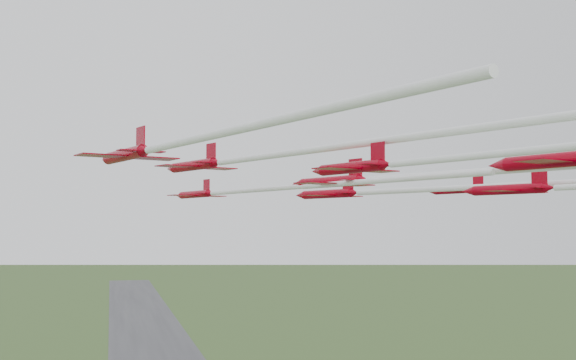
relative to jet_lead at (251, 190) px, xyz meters
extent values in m
cylinder|color=#A00012|center=(-5.53, 14.06, 0.03)|extent=(3.91, 7.87, 1.04)
cone|color=#A00012|center=(-7.31, 18.60, 0.03)|extent=(1.59, 1.97, 1.04)
cone|color=#A00012|center=(-3.85, 9.79, 0.03)|extent=(1.30, 1.40, 0.95)
ellipsoid|color=black|center=(-6.22, 15.83, 0.41)|extent=(0.70, 0.98, 0.30)
cube|color=#A00012|center=(-5.25, 13.36, -0.21)|extent=(8.66, 5.34, 0.09)
cube|color=#A00012|center=(-4.18, 10.63, 0.03)|extent=(3.94, 2.44, 0.08)
cube|color=#A00012|center=(-4.25, 10.80, 1.07)|extent=(0.71, 1.62, 1.89)
cylinder|color=silver|center=(5.12, -13.02, -0.02)|extent=(18.08, 44.86, 0.57)
cylinder|color=#A00012|center=(-7.85, -4.71, 2.60)|extent=(4.77, 8.95, 1.19)
cone|color=#A00012|center=(-10.07, 0.42, 2.60)|extent=(1.87, 2.27, 1.19)
cone|color=#A00012|center=(-5.75, -9.55, 2.60)|extent=(1.52, 1.63, 1.09)
ellipsoid|color=black|center=(-8.71, -2.72, 3.03)|extent=(0.83, 1.13, 0.35)
cube|color=#A00012|center=(-7.50, -5.51, 2.33)|extent=(9.89, 6.40, 0.11)
cube|color=#A00012|center=(-6.16, -8.60, 2.60)|extent=(4.51, 2.93, 0.09)
cube|color=#A00012|center=(-6.25, -8.40, 3.79)|extent=(0.88, 1.84, 2.17)
cylinder|color=silver|center=(4.21, -32.50, 2.54)|extent=(20.04, 45.07, 0.65)
cylinder|color=#A00012|center=(11.53, 4.72, -0.15)|extent=(5.22, 8.68, 1.18)
cone|color=#A00012|center=(9.01, 9.66, -0.15)|extent=(1.94, 2.26, 1.18)
cone|color=#A00012|center=(13.91, 0.08, -0.15)|extent=(1.55, 1.64, 1.08)
ellipsoid|color=black|center=(10.55, 6.64, 0.29)|extent=(0.87, 1.12, 0.34)
cube|color=#A00012|center=(11.93, 3.96, -0.41)|extent=(9.71, 6.80, 0.11)
cube|color=#A00012|center=(13.44, 0.99, -0.15)|extent=(4.42, 3.11, 0.09)
cube|color=#A00012|center=(13.35, 1.18, 1.04)|extent=(0.98, 1.77, 2.15)
cylinder|color=silver|center=(21.71, -15.19, -0.20)|extent=(15.64, 29.77, 0.65)
cylinder|color=#A00012|center=(-16.02, -19.99, 2.19)|extent=(4.11, 8.95, 1.17)
cone|color=#A00012|center=(-17.84, -14.80, 2.19)|extent=(1.74, 2.20, 1.17)
cone|color=#A00012|center=(-14.31, -24.87, 2.19)|extent=(1.43, 1.56, 1.07)
ellipsoid|color=black|center=(-16.73, -17.97, 2.62)|extent=(0.76, 1.11, 0.34)
cube|color=#A00012|center=(-15.74, -20.79, 1.92)|extent=(9.78, 5.73, 0.11)
cube|color=#A00012|center=(-14.65, -23.91, 2.19)|extent=(4.45, 2.62, 0.09)
cube|color=#A00012|center=(-14.72, -23.71, 3.36)|extent=(0.74, 1.85, 2.14)
cylinder|color=silver|center=(-7.70, -43.72, 2.13)|extent=(13.44, 36.80, 0.64)
cylinder|color=#A00012|center=(6.15, -13.99, 0.30)|extent=(5.00, 8.86, 1.19)
cone|color=#A00012|center=(3.78, -8.93, 0.30)|extent=(1.91, 2.28, 1.19)
cone|color=#A00012|center=(8.38, -18.76, 0.30)|extent=(1.54, 1.64, 1.09)
ellipsoid|color=black|center=(5.23, -12.02, 0.74)|extent=(0.85, 1.13, 0.35)
cube|color=#A00012|center=(6.52, -14.78, 0.03)|extent=(9.85, 6.61, 0.11)
cube|color=#A00012|center=(7.94, -17.83, 0.30)|extent=(4.49, 3.02, 0.09)
cube|color=#A00012|center=(7.85, -17.63, 1.50)|extent=(0.93, 1.82, 2.17)
cylinder|color=#A00012|center=(27.18, -2.96, 0.25)|extent=(3.70, 7.84, 1.03)
cone|color=#A00012|center=(25.53, 1.57, 0.25)|extent=(1.55, 1.94, 1.03)
cone|color=#A00012|center=(28.74, -7.23, 0.25)|extent=(1.27, 1.38, 0.94)
ellipsoid|color=black|center=(26.54, -1.20, 0.63)|extent=(0.67, 0.97, 0.30)
cube|color=#A00012|center=(27.44, -3.66, 0.02)|extent=(8.58, 5.11, 0.09)
cube|color=#A00012|center=(28.44, -6.39, 0.25)|extent=(3.91, 2.34, 0.07)
cube|color=#A00012|center=(28.37, -6.22, 1.28)|extent=(0.67, 1.62, 1.87)
cylinder|color=#A00012|center=(2.88, -30.74, 0.49)|extent=(3.86, 7.51, 1.00)
cone|color=#A00012|center=(1.10, -26.42, 0.49)|extent=(1.55, 1.89, 1.00)
cone|color=#A00012|center=(4.56, -34.81, 0.49)|extent=(1.25, 1.35, 0.91)
ellipsoid|color=black|center=(2.19, -29.06, 0.85)|extent=(0.68, 0.94, 0.29)
cube|color=#A00012|center=(3.15, -31.41, 0.26)|extent=(8.28, 5.23, 0.09)
cube|color=#A00012|center=(4.23, -34.01, 0.49)|extent=(3.77, 2.39, 0.07)
cube|color=#A00012|center=(4.16, -33.84, 1.49)|extent=(0.71, 1.54, 1.81)
cylinder|color=#A00012|center=(22.36, -23.41, -0.79)|extent=(4.55, 7.76, 1.05)
cone|color=#A00012|center=(20.18, -18.98, -0.79)|extent=(1.71, 2.01, 1.05)
cone|color=#A00012|center=(24.41, -27.57, -0.79)|extent=(1.37, 1.45, 0.96)
ellipsoid|color=black|center=(21.51, -21.69, -0.40)|extent=(0.76, 0.99, 0.31)
cube|color=#A00012|center=(22.70, -24.09, -1.03)|extent=(8.65, 5.96, 0.10)
cube|color=#A00012|center=(24.01, -26.75, -0.79)|extent=(3.94, 2.72, 0.08)
cube|color=#A00012|center=(23.93, -26.58, 0.27)|extent=(0.85, 1.59, 1.91)
cylinder|color=#A00012|center=(16.81, -39.82, 0.63)|extent=(4.59, 9.13, 1.21)
cone|color=#A00012|center=(14.71, -34.55, 0.63)|extent=(1.86, 2.29, 1.21)
ellipsoid|color=black|center=(16.00, -37.77, 1.07)|extent=(0.82, 1.14, 0.35)
cube|color=#A00012|center=(17.14, -40.63, 0.36)|extent=(10.05, 6.25, 0.11)
camera|label=1|loc=(-17.25, -89.69, -4.57)|focal=45.00mm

